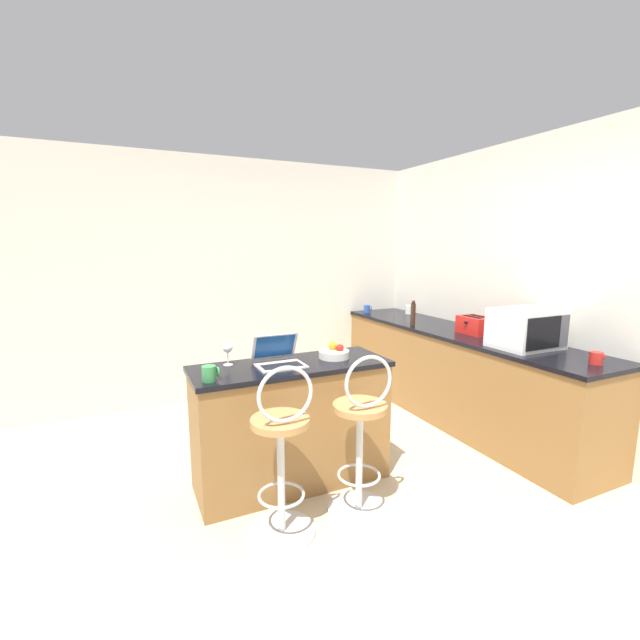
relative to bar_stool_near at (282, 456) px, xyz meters
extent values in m
plane|color=#BCAD8E|center=(0.56, -0.04, -0.50)|extent=(20.00, 20.00, 0.00)
cube|color=silver|center=(0.56, 2.48, 0.80)|extent=(12.00, 0.06, 2.60)
cube|color=silver|center=(2.50, -0.04, 0.80)|extent=(0.06, 12.00, 2.60)
cube|color=olive|center=(0.26, 0.51, -0.08)|extent=(1.34, 0.49, 0.85)
cube|color=black|center=(0.26, 0.51, 0.36)|extent=(1.37, 0.52, 0.03)
cube|color=olive|center=(2.14, 0.96, -0.08)|extent=(0.65, 2.99, 0.85)
cube|color=black|center=(2.14, 0.96, 0.36)|extent=(0.68, 3.02, 0.03)
cylinder|color=silver|center=(0.00, 0.02, -0.49)|extent=(0.40, 0.40, 0.02)
cylinder|color=silver|center=(0.00, 0.02, -0.15)|extent=(0.04, 0.04, 0.68)
torus|color=silver|center=(0.00, 0.02, -0.26)|extent=(0.28, 0.28, 0.02)
cylinder|color=#B7844C|center=(0.00, 0.02, 0.20)|extent=(0.34, 0.34, 0.04)
torus|color=silver|center=(0.00, -0.08, 0.39)|extent=(0.32, 0.02, 0.32)
cylinder|color=silver|center=(0.52, 0.02, -0.49)|extent=(0.40, 0.40, 0.02)
cylinder|color=silver|center=(0.52, 0.02, -0.15)|extent=(0.04, 0.04, 0.68)
torus|color=silver|center=(0.52, 0.02, -0.26)|extent=(0.28, 0.28, 0.02)
cylinder|color=#B7844C|center=(0.52, 0.02, 0.20)|extent=(0.34, 0.34, 0.04)
torus|color=silver|center=(0.52, -0.08, 0.39)|extent=(0.32, 0.02, 0.32)
cube|color=silver|center=(0.17, 0.48, 0.39)|extent=(0.32, 0.22, 0.01)
cube|color=black|center=(0.17, 0.46, 0.39)|extent=(0.27, 0.12, 0.00)
cube|color=silver|center=(0.17, 0.60, 0.49)|extent=(0.32, 0.10, 0.19)
cube|color=#19478C|center=(0.17, 0.60, 0.50)|extent=(0.28, 0.08, 0.16)
cube|color=white|center=(2.14, 0.18, 0.54)|extent=(0.51, 0.38, 0.31)
cube|color=black|center=(2.09, -0.02, 0.54)|extent=(0.36, 0.01, 0.25)
cube|color=#4C4C51|center=(2.32, -0.02, 0.54)|extent=(0.10, 0.01, 0.25)
cube|color=red|center=(2.18, 0.75, 0.46)|extent=(0.21, 0.29, 0.16)
cube|color=black|center=(2.13, 0.75, 0.54)|extent=(0.05, 0.21, 0.00)
cube|color=black|center=(2.22, 0.75, 0.54)|extent=(0.05, 0.21, 0.00)
cube|color=black|center=(2.06, 0.75, 0.49)|extent=(0.02, 0.02, 0.02)
cylinder|color=silver|center=(0.60, 0.53, 0.41)|extent=(0.22, 0.22, 0.05)
sphere|color=red|center=(0.64, 0.51, 0.45)|extent=(0.06, 0.06, 0.06)
sphere|color=orange|center=(0.61, 0.57, 0.46)|extent=(0.07, 0.07, 0.07)
sphere|color=#66B233|center=(0.62, 0.56, 0.46)|extent=(0.07, 0.07, 0.07)
cylinder|color=white|center=(2.33, 1.97, 0.43)|extent=(0.09, 0.09, 0.10)
torus|color=white|center=(2.39, 1.97, 0.44)|extent=(0.01, 0.07, 0.07)
cylinder|color=red|center=(2.16, -0.38, 0.42)|extent=(0.09, 0.09, 0.09)
torus|color=red|center=(2.21, -0.38, 0.43)|extent=(0.01, 0.06, 0.06)
cylinder|color=#331E14|center=(1.90, 1.32, 0.50)|extent=(0.05, 0.05, 0.23)
sphere|color=#331E14|center=(1.90, 1.32, 0.62)|extent=(0.04, 0.04, 0.04)
cylinder|color=silver|center=(-0.14, 0.66, 0.38)|extent=(0.07, 0.07, 0.00)
cylinder|color=silver|center=(-0.14, 0.66, 0.43)|extent=(0.01, 0.01, 0.09)
sphere|color=silver|center=(-0.14, 0.66, 0.50)|extent=(0.07, 0.07, 0.07)
cylinder|color=#2D51AD|center=(1.93, 2.27, 0.43)|extent=(0.08, 0.08, 0.09)
torus|color=#2D51AD|center=(1.98, 2.27, 0.43)|extent=(0.01, 0.06, 0.06)
cylinder|color=#338447|center=(-0.32, 0.36, 0.43)|extent=(0.08, 0.08, 0.10)
torus|color=#338447|center=(-0.27, 0.36, 0.43)|extent=(0.01, 0.06, 0.06)
camera|label=1|loc=(-0.76, -2.15, 1.18)|focal=24.00mm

